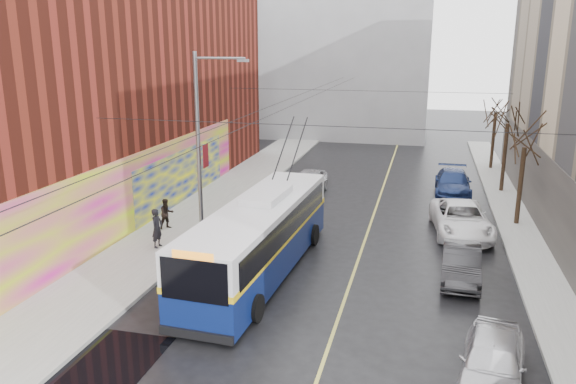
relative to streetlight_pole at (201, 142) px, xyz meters
name	(u,v)px	position (x,y,z in m)	size (l,w,h in m)	color
ground	(270,366)	(6.14, -10.00, -4.85)	(140.00, 140.00, 0.00)	black
sidewalk_left	(187,223)	(-1.86, 2.00, -4.77)	(4.00, 60.00, 0.15)	gray
sidewalk_right	(528,251)	(15.14, 2.00, -4.77)	(2.00, 60.00, 0.15)	gray
lane_line	(370,226)	(7.64, 4.00, -4.84)	(0.12, 50.00, 0.01)	#BFB74C
building_left	(65,86)	(-9.85, 3.99, 2.14)	(12.11, 36.00, 14.00)	#591C11
building_far	(332,46)	(0.14, 34.99, 4.17)	(20.50, 12.10, 18.00)	gray
streetlight_pole	(201,142)	(0.00, 0.00, 0.00)	(2.65, 0.60, 9.00)	slate
catenary_wires	(299,104)	(3.60, 4.77, 1.40)	(18.00, 60.00, 0.22)	black
tree_near	(526,132)	(15.14, 6.00, 0.13)	(3.20, 3.20, 6.40)	black
tree_mid	(509,111)	(15.14, 13.00, 0.41)	(3.20, 3.20, 6.68)	black
tree_far	(497,102)	(15.14, 20.00, 0.30)	(3.20, 3.20, 6.57)	black
puddle	(111,363)	(1.41, -11.01, -4.84)	(2.58, 3.72, 0.01)	black
pigeons_flying	(279,92)	(3.51, 1.10, 2.33)	(3.71, 1.51, 1.28)	slate
trolleybus	(259,237)	(3.81, -3.34, -3.23)	(3.35, 12.41, 5.82)	#0A184E
parked_car_a	(492,361)	(12.44, -9.35, -4.11)	(1.73, 4.30, 1.47)	silver
parked_car_b	(461,263)	(11.94, -1.99, -4.14)	(1.49, 4.27, 1.41)	#272729
parked_car_c	(461,219)	(12.20, 3.92, -4.05)	(2.64, 5.73, 1.59)	white
parked_car_d	(453,183)	(12.05, 11.64, -4.07)	(2.17, 5.33, 1.55)	navy
following_car	(308,182)	(3.13, 9.62, -4.07)	(1.83, 4.55, 1.55)	silver
pedestrian_a	(157,228)	(-1.58, -1.87, -3.77)	(0.67, 0.44, 1.85)	black
pedestrian_b	(167,214)	(-2.36, 0.72, -3.91)	(0.76, 0.59, 1.57)	black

